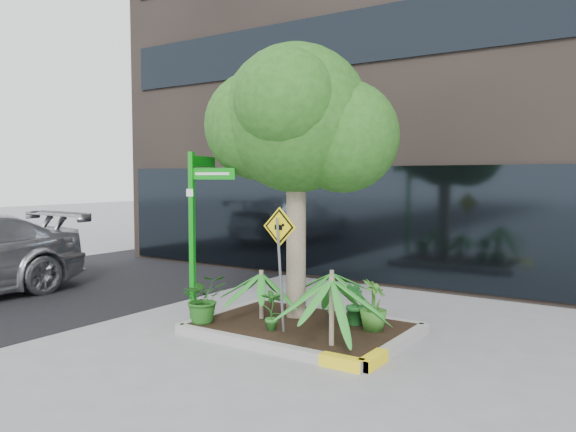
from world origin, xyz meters
The scene contains 13 objects.
ground centered at (0.00, 0.00, 0.00)m, with size 80.00×80.00×0.00m, color gray.
asphalt_road centered at (-6.50, 0.00, 0.01)m, with size 7.00×80.00×0.01m, color black.
planter centered at (0.23, 0.27, 0.10)m, with size 3.35×2.36×0.15m.
tree centered at (-0.14, 0.67, 3.40)m, with size 3.11×2.76×4.66m.
palm_front centered at (1.13, -0.42, 1.06)m, with size 1.09×1.09×1.21m.
palm_left centered at (-0.53, 0.21, 0.89)m, with size 0.90×0.90×0.99m.
palm_back centered at (0.42, 0.85, 0.89)m, with size 0.90×0.90×1.00m.
shrub_a centered at (-1.15, -0.49, 0.54)m, with size 0.70×0.70×0.78m, color #205B1A.
shrub_b centered at (1.29, 0.58, 0.53)m, with size 0.43×0.43×0.76m, color #316C20.
shrub_c centered at (0.03, -0.27, 0.47)m, with size 0.34×0.34×0.64m, color #287323.
shrub_d centered at (0.95, 0.68, 0.49)m, with size 0.37×0.37×0.67m, color #1C6223.
street_sign_post centered at (-1.52, -0.23, 1.77)m, with size 0.96×0.83×2.87m.
cattle_sign centered at (0.22, -0.35, 1.42)m, with size 0.58×0.20×1.87m.
Camera 1 is at (4.83, -7.06, 2.46)m, focal length 35.00 mm.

